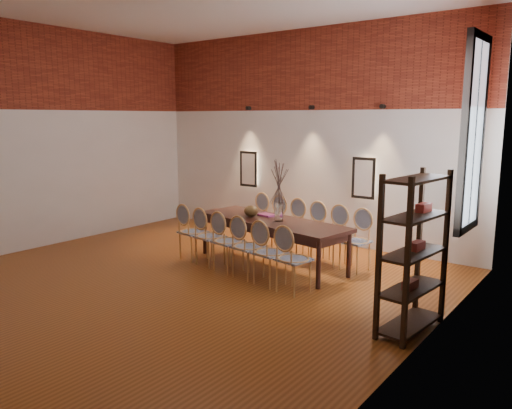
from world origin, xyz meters
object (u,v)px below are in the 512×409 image
Objects in this scene: chair_far_c at (290,227)px; chair_far_d at (310,232)px; chair_near_b at (210,236)px; chair_near_f at (294,259)px; dining_table at (271,242)px; book at (266,215)px; chair_near_c at (228,241)px; chair_far_f at (355,241)px; chair_near_d at (248,247)px; chair_far_e at (332,236)px; shelving_rack at (413,253)px; chair_far_a at (255,220)px; vase at (279,212)px; chair_near_a at (193,232)px; bowl at (251,211)px; chair_far_b at (272,224)px; chair_near_e at (270,253)px.

chair_far_d is (0.45, -0.07, 0.00)m from chair_far_c.
chair_near_b is 1.81m from chair_near_f.
book reaches higher than dining_table.
chair_far_f is at bearing 46.56° from chair_near_c.
chair_near_d is (0.89, -0.14, 0.00)m from chair_near_b.
chair_near_c is 1.00× the size of chair_far_e.
chair_near_f is at bearing -32.36° from dining_table.
book is (-0.23, 0.20, 0.39)m from dining_table.
chair_far_a is at bearing 157.74° from shelving_rack.
vase is (1.18, -0.91, 0.43)m from chair_far_a.
chair_near_a is 3.62× the size of book.
chair_far_f reaches higher than book.
chair_far_e is (0.67, 1.34, 0.00)m from chair_near_d.
chair_near_c reaches higher than dining_table.
chair_far_e is at bearing 38.38° from chair_near_a.
chair_far_f is at bearing 32.36° from chair_near_a.
chair_near_f and chair_far_f have the same top height.
bowl is at bearing 166.06° from shelving_rack.
chair_near_f reaches higher than bowl.
chair_near_c is at bearing 107.52° from chair_far_b.
chair_near_c is 3.92× the size of bowl.
chair_near_c and chair_far_a have the same top height.
chair_far_f is (1.56, 1.21, 0.00)m from chair_near_c.
chair_near_c reaches higher than bowl.
chair_far_d is 1.00× the size of chair_far_f.
chair_far_d is 0.84m from vase.
shelving_rack reaches higher than chair_near_b.
chair_far_b is (0.45, -0.07, 0.00)m from chair_far_a.
chair_near_e is 1.00× the size of chair_near_f.
book is (-0.79, 1.01, 0.30)m from chair_near_e.
chair_far_e is at bearing 57.74° from chair_near_c.
chair_far_f is (0.67, 1.34, 0.00)m from chair_near_e.
book is (-0.35, 0.94, 0.30)m from chair_near_d.
chair_far_d is at bearing 46.56° from chair_near_a.
vase is (1.40, 0.51, 0.43)m from chair_near_a.
bowl is (-0.08, 0.69, 0.37)m from chair_near_c.
chair_near_d is (1.34, -0.21, 0.00)m from chair_near_a.
chair_far_c is at bearing 107.52° from dining_table.
chair_near_f is at bearing 147.64° from chair_far_a.
chair_near_b is 1.01m from book.
dining_table is 2.88× the size of chair_near_b.
chair_far_b is 1.00× the size of chair_far_c.
chair_near_a is 1.36m from chair_near_d.
vase is at bearing 0.00° from dining_table.
vase is at bearing 143.24° from chair_near_f.
book is at bearing 45.20° from chair_near_a.
shelving_rack reaches higher than dining_table.
chair_near_c is 3.12m from shelving_rack.
chair_far_d is at bearing 57.74° from chair_near_b.
chair_near_b is 1.00× the size of chair_near_c.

